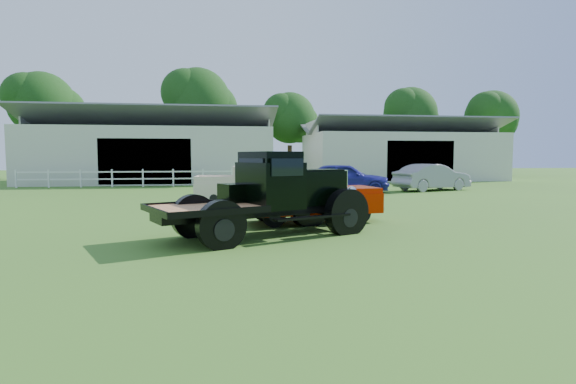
{
  "coord_description": "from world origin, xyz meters",
  "views": [
    {
      "loc": [
        -1.64,
        -11.44,
        2.07
      ],
      "look_at": [
        0.2,
        1.2,
        1.05
      ],
      "focal_mm": 28.0,
      "sensor_mm": 36.0,
      "label": 1
    }
  ],
  "objects": [
    {
      "name": "ground",
      "position": [
        0.0,
        0.0,
        0.0
      ],
      "size": [
        120.0,
        120.0,
        0.0
      ],
      "primitive_type": "plane",
      "color": "#426F26"
    },
    {
      "name": "misc_car_grey",
      "position": [
        10.85,
        14.05,
        0.8
      ],
      "size": [
        5.13,
        3.15,
        1.6
      ],
      "primitive_type": "imported",
      "rotation": [
        0.0,
        0.0,
        1.9
      ],
      "color": "gray",
      "rests_on": "ground"
    },
    {
      "name": "tree_c",
      "position": [
        5.0,
        33.0,
        4.5
      ],
      "size": [
        5.4,
        5.4,
        9.0
      ],
      "primitive_type": null,
      "color": "#16370B",
      "rests_on": "ground"
    },
    {
      "name": "shed_right",
      "position": [
        14.0,
        27.0,
        2.6
      ],
      "size": [
        16.8,
        9.2,
        5.2
      ],
      "primitive_type": null,
      "color": "beige",
      "rests_on": "ground"
    },
    {
      "name": "tree_a",
      "position": [
        -18.0,
        33.0,
        5.25
      ],
      "size": [
        6.3,
        6.3,
        10.5
      ],
      "primitive_type": null,
      "color": "#16370B",
      "rests_on": "ground"
    },
    {
      "name": "fence_rail",
      "position": [
        -8.0,
        20.0,
        0.6
      ],
      "size": [
        14.2,
        0.16,
        1.2
      ],
      "primitive_type": null,
      "color": "white",
      "rests_on": "ground"
    },
    {
      "name": "tree_b",
      "position": [
        -4.0,
        34.0,
        5.75
      ],
      "size": [
        6.9,
        6.9,
        11.5
      ],
      "primitive_type": null,
      "color": "#16370B",
      "rests_on": "ground"
    },
    {
      "name": "shed_left",
      "position": [
        -7.0,
        26.0,
        2.8
      ],
      "size": [
        18.8,
        10.2,
        5.6
      ],
      "primitive_type": null,
      "color": "beige",
      "rests_on": "ground"
    },
    {
      "name": "red_pickup",
      "position": [
        1.03,
        2.34,
        0.82
      ],
      "size": [
        4.7,
        2.35,
        1.64
      ],
      "primitive_type": null,
      "rotation": [
        0.0,
        0.0,
        0.14
      ],
      "color": "#AF1700",
      "rests_on": "ground"
    },
    {
      "name": "tree_d",
      "position": [
        18.0,
        34.0,
        5.0
      ],
      "size": [
        6.0,
        6.0,
        10.0
      ],
      "primitive_type": null,
      "color": "#16370B",
      "rests_on": "ground"
    },
    {
      "name": "misc_car_blue",
      "position": [
        5.17,
        13.13,
        0.85
      ],
      "size": [
        5.28,
        3.0,
        1.69
      ],
      "primitive_type": "imported",
      "rotation": [
        0.0,
        0.0,
        1.36
      ],
      "color": "navy",
      "rests_on": "ground"
    },
    {
      "name": "tree_e",
      "position": [
        26.0,
        32.0,
        4.75
      ],
      "size": [
        5.7,
        5.7,
        9.5
      ],
      "primitive_type": null,
      "color": "#16370B",
      "rests_on": "ground"
    },
    {
      "name": "vintage_flatbed",
      "position": [
        -0.54,
        0.04,
        1.09
      ],
      "size": [
        5.94,
        4.26,
        2.19
      ],
      "primitive_type": null,
      "rotation": [
        0.0,
        0.0,
        0.42
      ],
      "color": "black",
      "rests_on": "ground"
    },
    {
      "name": "white_pickup",
      "position": [
        -0.69,
        7.9,
        0.81
      ],
      "size": [
        4.48,
        1.93,
        1.61
      ],
      "primitive_type": null,
      "rotation": [
        0.0,
        0.0,
        -0.05
      ],
      "color": "beige",
      "rests_on": "ground"
    }
  ]
}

